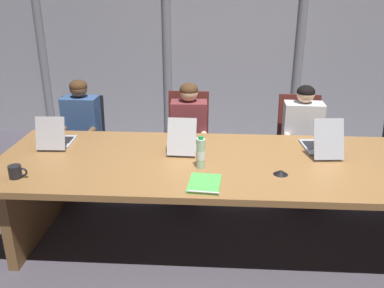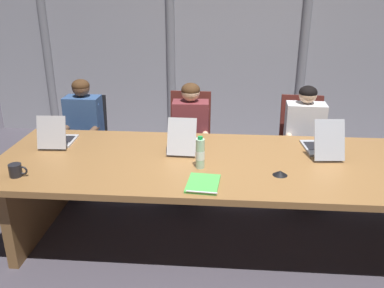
% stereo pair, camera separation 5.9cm
% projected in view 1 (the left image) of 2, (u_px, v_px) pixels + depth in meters
% --- Properties ---
extents(ground_plane, '(14.22, 14.22, 0.00)m').
position_uv_depth(ground_plane, '(248.00, 239.00, 3.50)').
color(ground_plane, '#47424C').
extents(conference_table, '(4.11, 1.26, 0.73)m').
position_uv_depth(conference_table, '(251.00, 177.00, 3.28)').
color(conference_table, olive).
rests_on(conference_table, ground_plane).
extents(curtain_backdrop, '(7.11, 0.17, 2.74)m').
position_uv_depth(curtain_backdrop, '(239.00, 37.00, 5.49)').
color(curtain_backdrop, '#9999A0').
rests_on(curtain_backdrop, ground_plane).
extents(laptop_left_end, '(0.26, 0.38, 0.29)m').
position_uv_depth(laptop_left_end, '(57.00, 139.00, 3.54)').
color(laptop_left_end, '#BCBCC1').
rests_on(laptop_left_end, conference_table).
extents(laptop_left_mid, '(0.25, 0.45, 0.31)m').
position_uv_depth(laptop_left_mid, '(184.00, 142.00, 3.47)').
color(laptop_left_mid, '#BCBCC1').
rests_on(laptop_left_mid, conference_table).
extents(laptop_center, '(0.28, 0.49, 0.32)m').
position_uv_depth(laptop_center, '(321.00, 144.00, 3.40)').
color(laptop_center, '#A8ADB7').
rests_on(laptop_center, conference_table).
extents(office_chair_left_end, '(0.60, 0.60, 0.91)m').
position_uv_depth(office_chair_left_end, '(84.00, 151.00, 4.46)').
color(office_chair_left_end, black).
rests_on(office_chair_left_end, ground_plane).
extents(office_chair_left_mid, '(0.60, 0.60, 0.97)m').
position_uv_depth(office_chair_left_mid, '(187.00, 151.00, 4.39)').
color(office_chair_left_mid, '#511E19').
rests_on(office_chair_left_mid, ground_plane).
extents(office_chair_center, '(0.60, 0.60, 0.96)m').
position_uv_depth(office_chair_center, '(298.00, 154.00, 4.33)').
color(office_chair_center, '#511E19').
rests_on(office_chair_center, ground_plane).
extents(person_left_end, '(0.37, 0.55, 1.14)m').
position_uv_depth(person_left_end, '(79.00, 130.00, 4.20)').
color(person_left_end, '#335184').
rests_on(person_left_end, ground_plane).
extents(person_left_mid, '(0.39, 0.56, 1.12)m').
position_uv_depth(person_left_mid, '(189.00, 132.00, 4.14)').
color(person_left_mid, brown).
rests_on(person_left_mid, ground_plane).
extents(person_center, '(0.41, 0.56, 1.12)m').
position_uv_depth(person_center, '(303.00, 135.00, 4.07)').
color(person_center, silver).
rests_on(person_center, ground_plane).
extents(water_bottle_secondary, '(0.07, 0.07, 0.25)m').
position_uv_depth(water_bottle_secondary, '(201.00, 153.00, 3.08)').
color(water_bottle_secondary, '#ADD1B2').
rests_on(water_bottle_secondary, conference_table).
extents(coffee_mug_near, '(0.14, 0.09, 0.09)m').
position_uv_depth(coffee_mug_near, '(16.00, 172.00, 2.94)').
color(coffee_mug_near, black).
rests_on(coffee_mug_near, conference_table).
extents(conference_mic_left_side, '(0.11, 0.11, 0.03)m').
position_uv_depth(conference_mic_left_side, '(281.00, 172.00, 3.01)').
color(conference_mic_left_side, black).
rests_on(conference_mic_left_side, conference_table).
extents(spiral_notepad, '(0.24, 0.32, 0.03)m').
position_uv_depth(spiral_notepad, '(204.00, 184.00, 2.85)').
color(spiral_notepad, '#4CB74C').
rests_on(spiral_notepad, conference_table).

